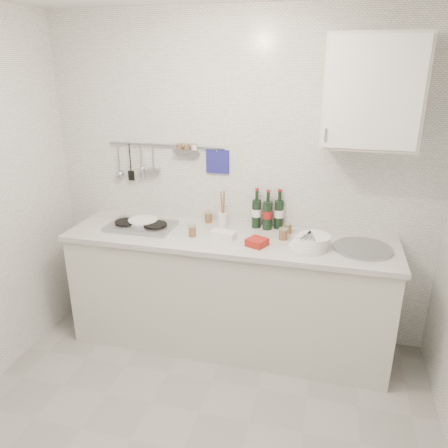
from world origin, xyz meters
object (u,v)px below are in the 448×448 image
at_px(plate_stack_sink, 311,242).
at_px(wine_bottles, 268,209).
at_px(utensil_crock, 223,218).
at_px(plate_stack_hob, 142,222).
at_px(wall_cabinet, 372,92).

distance_m(plate_stack_sink, wine_bottles, 0.48).
bearing_deg(utensil_crock, plate_stack_hob, -167.75).
height_order(wall_cabinet, wine_bottles, wall_cabinet).
height_order(plate_stack_sink, utensil_crock, utensil_crock).
bearing_deg(wall_cabinet, plate_stack_hob, -177.52).
bearing_deg(utensil_crock, wine_bottles, 9.09).
distance_m(wall_cabinet, utensil_crock, 1.38).
relative_size(wall_cabinet, utensil_crock, 2.34).
xyz_separation_m(wine_bottles, utensil_crock, (-0.34, -0.05, -0.08)).
distance_m(plate_stack_hob, plate_stack_sink, 1.32).
height_order(plate_stack_hob, wine_bottles, wine_bottles).
relative_size(wall_cabinet, plate_stack_sink, 2.50).
distance_m(plate_stack_hob, utensil_crock, 0.64).
distance_m(plate_stack_hob, wine_bottles, 0.99).
bearing_deg(plate_stack_sink, plate_stack_hob, 174.83).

